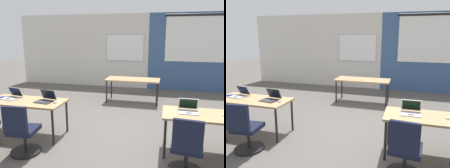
% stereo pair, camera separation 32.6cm
% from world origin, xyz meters
% --- Properties ---
extents(ground_plane, '(24.00, 24.00, 0.00)m').
position_xyz_m(ground_plane, '(0.00, 0.00, 0.00)').
color(ground_plane, '#56514C').
extents(back_wall_assembly, '(10.00, 0.27, 2.80)m').
position_xyz_m(back_wall_assembly, '(0.05, 4.20, 1.41)').
color(back_wall_assembly, silver).
rests_on(back_wall_assembly, ground).
extents(desk_near_left, '(1.60, 0.70, 0.72)m').
position_xyz_m(desk_near_left, '(-1.75, -0.60, 0.66)').
color(desk_near_left, tan).
rests_on(desk_near_left, ground).
extents(desk_near_right, '(1.60, 0.70, 0.72)m').
position_xyz_m(desk_near_right, '(1.75, -0.60, 0.66)').
color(desk_near_right, tan).
rests_on(desk_near_right, ground).
extents(desk_far_center, '(1.60, 0.70, 0.72)m').
position_xyz_m(desk_far_center, '(0.00, 2.20, 0.66)').
color(desk_far_center, tan).
rests_on(desk_far_center, ground).
extents(laptop_near_right_inner, '(0.33, 0.32, 0.22)m').
position_xyz_m(laptop_near_right_inner, '(1.38, -0.54, 0.77)').
color(laptop_near_right_inner, silver).
rests_on(laptop_near_right_inner, desk_near_right).
extents(chair_near_right_inner, '(0.52, 0.56, 0.92)m').
position_xyz_m(chair_near_right_inner, '(1.32, -1.29, 0.38)').
color(chair_near_right_inner, black).
rests_on(chair_near_right_inner, ground).
extents(laptop_near_left_end, '(0.38, 0.37, 0.22)m').
position_xyz_m(laptop_near_left_end, '(-2.13, -0.52, 0.77)').
color(laptop_near_left_end, '#B7B7BC').
rests_on(laptop_near_left_end, desk_near_left).
extents(mousepad_near_left_end, '(0.22, 0.19, 0.00)m').
position_xyz_m(mousepad_near_left_end, '(-2.41, -0.53, 0.72)').
color(mousepad_near_left_end, navy).
rests_on(mousepad_near_left_end, desk_near_left).
extents(mouse_near_left_end, '(0.09, 0.11, 0.03)m').
position_xyz_m(mouse_near_left_end, '(-2.41, -0.53, 0.74)').
color(mouse_near_left_end, '#B2B2B7').
rests_on(mouse_near_left_end, mousepad_near_left_end).
extents(laptop_near_left_inner, '(0.37, 0.36, 0.22)m').
position_xyz_m(laptop_near_left_inner, '(-1.33, -0.56, 0.77)').
color(laptop_near_left_inner, '#333338').
rests_on(laptop_near_left_inner, desk_near_left).
extents(mouse_near_left_inner, '(0.09, 0.11, 0.03)m').
position_xyz_m(mouse_near_left_inner, '(-1.09, -0.61, 0.74)').
color(mouse_near_left_inner, '#B2B2B7').
rests_on(mouse_near_left_inner, desk_near_left).
extents(chair_near_left_inner, '(0.52, 0.56, 0.92)m').
position_xyz_m(chair_near_left_inner, '(-1.33, -1.35, 0.38)').
color(chair_near_left_inner, black).
rests_on(chair_near_left_inner, ground).
extents(mouse_near_right_end, '(0.06, 0.10, 0.03)m').
position_xyz_m(mouse_near_right_end, '(1.94, -0.60, 0.74)').
color(mouse_near_right_end, silver).
rests_on(mouse_near_right_end, desk_near_right).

